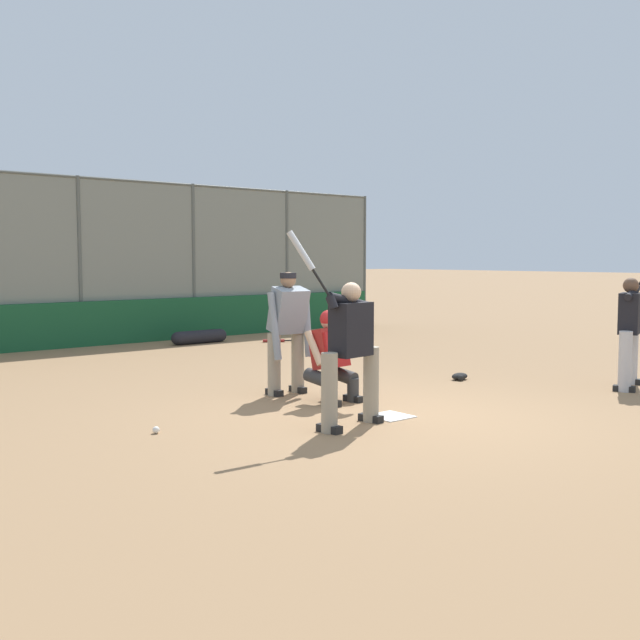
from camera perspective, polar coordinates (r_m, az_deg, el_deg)
ground_plane at (r=8.59m, az=5.37°, el=-7.35°), size 160.00×160.00×0.00m
home_plate_marker at (r=8.59m, az=5.37°, el=-7.31°), size 0.43×0.43×0.01m
backstop_fence at (r=15.93m, az=-17.84°, el=4.57°), size 15.86×0.08×3.44m
padding_wall at (r=15.90m, az=-17.59°, el=-0.30°), size 15.47×0.18×0.91m
bleachers_beyond at (r=18.62m, az=-21.35°, el=0.71°), size 11.05×3.05×1.80m
batter_at_plate at (r=7.91m, az=2.30°, el=-2.21°), size 1.04×0.56×2.08m
catcher_behind_plate at (r=9.31m, az=1.01°, el=-2.66°), size 0.62×0.73×1.15m
umpire_home at (r=9.82m, az=-2.47°, el=-0.71°), size 0.66×0.42×1.62m
batter_on_deck at (r=11.16m, az=22.55°, el=-0.57°), size 1.11×0.55×2.11m
spare_bat_by_padding at (r=16.00m, az=-3.32°, el=-1.58°), size 0.72×0.47×0.07m
fielding_glove_on_dirt at (r=11.27m, az=10.60°, el=-4.25°), size 0.28×0.22×0.10m
baseball_loose at (r=7.94m, az=-12.39°, el=-8.18°), size 0.07×0.07×0.07m
equipment_bag_dugout_side at (r=15.93m, az=-9.17°, el=-1.27°), size 1.30×0.28×0.28m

